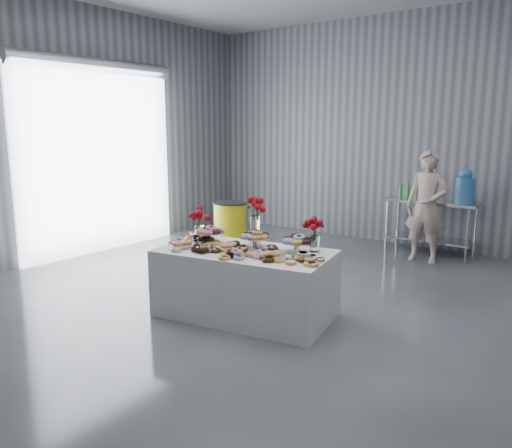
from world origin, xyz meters
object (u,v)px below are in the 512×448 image
Objects in this scene: prep_table at (431,217)px; person at (427,207)px; water_jug at (465,187)px; display_table at (245,283)px; trash_barrel at (230,224)px.

person reaches higher than prep_table.
water_jug is at bearing -0.00° from prep_table.
display_table is 3.36m from trash_barrel.
display_table is 4.28m from water_jug.
person reaches higher than trash_barrel.
person is (0.09, -0.53, 0.25)m from prep_table.
display_table is at bearing -47.27° from trash_barrel.
trash_barrel is at bearing -156.16° from water_jug.
water_jug is 0.73m from person.
trash_barrel is at bearing -164.55° from person.
display_table is 1.09× the size of person.
person is at bearing 76.52° from display_table.
trash_barrel is (-3.12, -1.03, -0.48)m from person.
display_table is 1.27× the size of prep_table.
person reaches higher than display_table.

